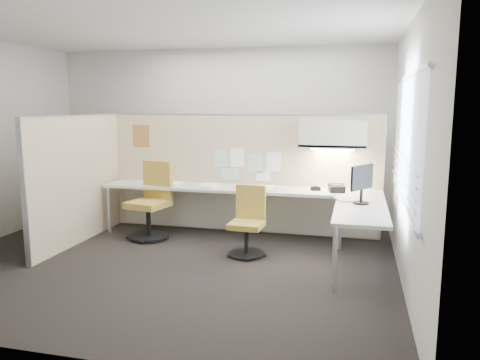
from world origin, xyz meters
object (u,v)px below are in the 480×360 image
(chair_left, at_px, (151,203))
(phone, at_px, (336,188))
(monitor, at_px, (362,182))
(desk, at_px, (259,199))
(chair_right, at_px, (248,224))

(chair_left, relative_size, phone, 4.32)
(chair_left, distance_m, monitor, 2.98)
(chair_left, bearing_deg, desk, 20.12)
(chair_left, bearing_deg, monitor, 4.99)
(desk, xyz_separation_m, monitor, (1.37, -0.60, 0.40))
(monitor, distance_m, phone, 0.81)
(desk, xyz_separation_m, chair_left, (-1.54, -0.20, -0.10))
(desk, relative_size, phone, 15.96)
(desk, bearing_deg, chair_left, -172.70)
(chair_left, height_order, chair_right, chair_left)
(desk, distance_m, chair_left, 1.56)
(chair_left, xyz_separation_m, monitor, (2.91, -0.40, 0.49))
(desk, relative_size, monitor, 8.58)
(chair_right, bearing_deg, chair_left, 166.84)
(monitor, bearing_deg, desk, 98.37)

